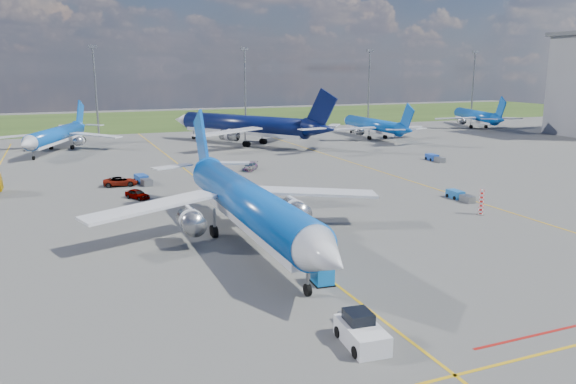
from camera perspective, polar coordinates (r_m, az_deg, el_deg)
name	(u,v)px	position (r m, az deg, el deg)	size (l,w,h in m)	color
ground	(309,264)	(50.23, 2.16, -7.32)	(400.00, 400.00, 0.00)	#51514E
grass_strip	(122,121)	(194.73, -16.53, 6.94)	(400.00, 80.00, 0.01)	#2D4719
taxiway_lines	(225,198)	(75.36, -6.46, -0.65)	(60.25, 160.00, 0.02)	gold
floodlight_masts	(174,85)	(155.90, -11.51, 10.58)	(202.20, 0.50, 22.70)	slate
warning_post	(481,202)	(70.17, 19.05, -0.99)	(0.50, 0.50, 3.00)	red
bg_jet_nnw	(58,151)	(127.76, -22.35, 3.88)	(27.60, 36.23, 9.49)	#0C4FB1
bg_jet_n	(244,144)	(129.10, -4.48, 4.86)	(36.85, 48.36, 12.67)	#07103C
bg_jet_ne	(373,138)	(141.73, 8.58, 5.43)	(26.83, 35.22, 9.22)	#0C4FB1
bg_jet_ene	(475,127)	(174.99, 18.46, 6.25)	(27.66, 36.31, 9.51)	#0C4FB1
main_airliner	(248,242)	(56.55, -4.07, -5.06)	(33.63, 44.14, 11.56)	#0C4FB1
pushback_tug	(361,332)	(36.59, 7.43, -13.91)	(2.54, 5.93, 1.98)	silver
uld_container	(322,275)	(45.69, 3.52, -8.42)	(1.44, 1.80, 1.44)	blue
service_car_a	(137,194)	(77.17, -15.07, -0.20)	(1.54, 3.82, 1.30)	#999999
service_car_b	(120,181)	(86.28, -16.67, 1.03)	(2.25, 4.87, 1.35)	#999999
service_car_c	(250,167)	(95.72, -3.88, 2.60)	(1.83, 4.49, 1.30)	#999999
baggage_tug_w	(459,196)	(77.58, 17.02, -0.37)	(1.38, 4.72, 1.05)	#1B5DA7
baggage_tug_c	(143,180)	(87.32, -14.51, 1.21)	(2.12, 5.39, 1.18)	#1A459D
baggage_tug_e	(435,158)	(108.82, 14.67, 3.35)	(1.73, 5.14, 1.13)	#1C45AA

